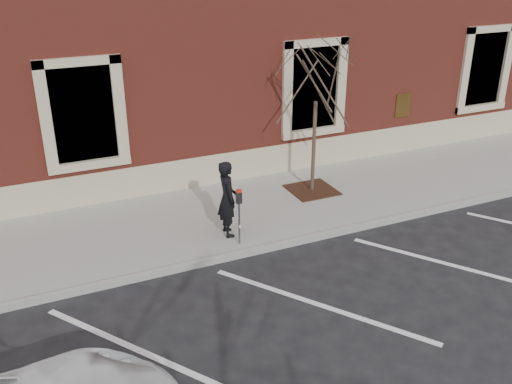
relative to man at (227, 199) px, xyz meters
name	(u,v)px	position (x,y,z in m)	size (l,w,h in m)	color
ground	(268,250)	(0.60, -0.75, -1.00)	(120.00, 120.00, 0.00)	#28282B
sidewalk_near	(236,213)	(0.60, 1.00, -0.92)	(40.00, 3.50, 0.15)	#A1A098
curb_near	(269,248)	(0.60, -0.80, -0.92)	(40.00, 0.12, 0.15)	#9E9E99
parking_stripes	(319,305)	(0.60, -2.95, -0.99)	(28.00, 4.40, 0.01)	silver
building_civic	(158,14)	(0.60, 6.99, 3.00)	(40.00, 8.62, 8.00)	maroon
man	(227,199)	(0.00, 0.00, 0.00)	(0.62, 0.40, 1.69)	black
parking_meter	(239,207)	(0.06, -0.51, 0.02)	(0.11, 0.09, 1.25)	#595B60
tree_grate	(312,190)	(2.82, 1.29, -0.83)	(1.14, 1.14, 0.03)	#381B12
sapling	(317,75)	(2.82, 1.29, 2.12)	(2.54, 2.54, 4.24)	#4B3B2D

